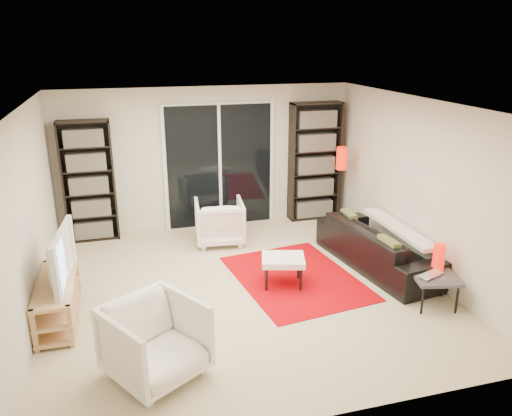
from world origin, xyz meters
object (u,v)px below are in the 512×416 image
Objects in this scene: bookshelf_left at (89,182)px; floor_lamp at (341,166)px; tv_stand at (58,300)px; ottoman at (283,261)px; side_table at (435,279)px; armchair_back at (219,222)px; bookshelf_right at (315,162)px; sofa at (380,246)px; armchair_front at (155,341)px.

bookshelf_left reaches higher than floor_lamp.
ottoman is at bearing 2.97° from tv_stand.
bookshelf_left is 2.94× the size of ottoman.
floor_lamp is at bearing 89.47° from side_table.
armchair_back reaches higher than tv_stand.
bookshelf_right is 2.71× the size of armchair_back.
tv_stand is 4.34m from sofa.
sofa is at bearing -86.09° from bookshelf_right.
tv_stand is 0.61× the size of sofa.
tv_stand is 1.97× the size of ottoman.
side_table is at bearing -90.53° from floor_lamp.
armchair_back is 0.91× the size of armchair_front.
ottoman is (0.52, -1.67, -0.01)m from armchair_back.
bookshelf_left is 5.35m from side_table.
armchair_back is at bearing 45.24° from sofa.
tv_stand is (-0.33, -2.52, -0.71)m from bookshelf_left.
armchair_front is at bearing -52.73° from tv_stand.
armchair_front reaches higher than sofa.
sofa is 3.42× the size of side_table.
sofa is at bearing 94.56° from side_table.
side_table is at bearing -11.06° from tv_stand.
side_table is (0.24, -3.38, -0.69)m from bookshelf_right.
side_table is (4.09, -3.38, -0.62)m from bookshelf_left.
floor_lamp reaches higher than tv_stand.
floor_lamp is at bearing 48.21° from ottoman.
armchair_front reaches higher than side_table.
armchair_front is at bearing -79.84° from bookshelf_left.
tv_stand is 1.54× the size of armchair_front.
bookshelf_left is 4.16m from floor_lamp.
armchair_front is at bearing -140.41° from ottoman.
armchair_back is at bearing 38.47° from tv_stand.
armchair_front is at bearing -135.97° from floor_lamp.
armchair_back is at bearing 107.20° from ottoman.
ottoman and side_table have the same top height.
tv_stand reaches higher than side_table.
tv_stand is at bearing -97.37° from bookshelf_left.
bookshelf_left is 3.85m from bookshelf_right.
bookshelf_left is 0.93× the size of bookshelf_right.
sofa reaches higher than tv_stand.
armchair_back is (-1.89, -0.70, -0.70)m from bookshelf_right.
tv_stand is at bearing 85.78° from sofa.
bookshelf_left is at bearing 140.45° from side_table.
bookshelf_right is at bearing 59.97° from ottoman.
sofa is 1.52× the size of floor_lamp.
side_table is at bearing 134.85° from armchair_back.
bookshelf_left is 0.91× the size of sofa.
bookshelf_left is 3.49m from ottoman.
sofa is (4.33, 0.32, 0.05)m from tv_stand.
ottoman is at bearing 88.09° from sofa.
floor_lamp is (4.12, -0.54, 0.10)m from bookshelf_left.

